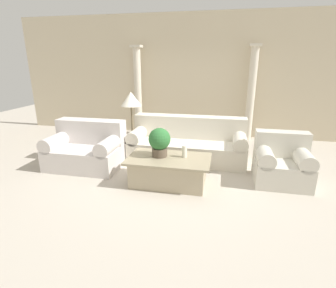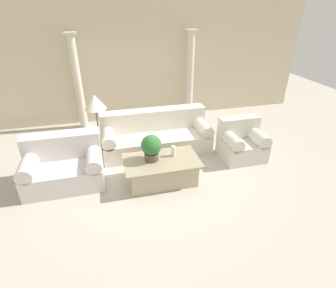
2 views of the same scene
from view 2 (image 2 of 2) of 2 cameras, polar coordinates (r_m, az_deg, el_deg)
ground_plane at (r=5.37m, az=-2.86°, el=-5.56°), size 16.00×16.00×0.00m
wall_back at (r=7.42m, az=-7.86°, el=17.34°), size 10.00×0.06×3.20m
sofa_long at (r=5.94m, az=-2.70°, el=1.94°), size 2.38×0.93×0.88m
loveseat at (r=5.22m, az=-21.67°, el=-4.16°), size 1.38×0.93×0.88m
coffee_table at (r=4.92m, az=-1.39°, el=-5.70°), size 1.38×0.82×0.46m
potted_plant at (r=4.68m, az=-3.65°, el=-0.63°), size 0.37×0.37×0.49m
pillar_candle at (r=4.88m, az=1.16°, el=-1.54°), size 0.08×0.08×0.20m
floor_lamp at (r=5.53m, az=-15.58°, el=8.25°), size 0.43×0.43×1.39m
column_left at (r=7.17m, az=-19.08°, el=12.63°), size 0.28×0.28×2.40m
column_right at (r=7.53m, az=4.79°, el=14.74°), size 0.28×0.28×2.40m
armchair at (r=5.85m, az=15.67°, el=0.50°), size 0.88×0.78×0.85m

